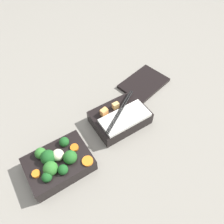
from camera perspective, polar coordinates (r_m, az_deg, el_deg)
name	(u,v)px	position (r m, az deg, el deg)	size (l,w,h in m)	color
ground_plane	(92,141)	(0.74, -5.28, -7.63)	(3.00, 3.00, 0.00)	gray
bento_tray_vegetable	(58,163)	(0.68, -13.86, -12.78)	(0.19, 0.14, 0.08)	black
bento_tray_rice	(120,117)	(0.76, 2.18, -1.43)	(0.19, 0.13, 0.07)	black
bento_lid	(144,83)	(0.91, 8.32, 7.45)	(0.18, 0.13, 0.01)	black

